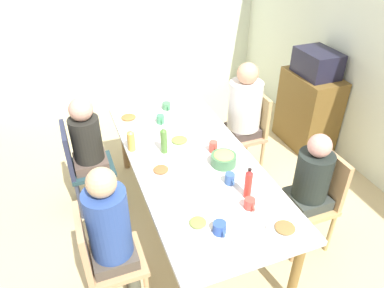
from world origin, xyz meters
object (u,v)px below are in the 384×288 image
(bottle_0, at_px, (248,184))
(chair_2, at_px, (102,257))
(cup_1, at_px, (230,179))
(cup_3, at_px, (166,106))
(chair_3, at_px, (316,196))
(bottle_1, at_px, (164,140))
(chair_1, at_px, (82,163))
(dining_table, at_px, (192,165))
(microwave, at_px, (317,63))
(plate_3, at_px, (161,171))
(plate_1, at_px, (198,224))
(side_cabinet, at_px, (308,110))
(plate_2, at_px, (179,141))
(cup_4, at_px, (160,119))
(person_0, at_px, (244,109))
(plate_0, at_px, (285,229))
(plate_4, at_px, (129,118))
(person_3, at_px, (309,184))
(cup_0, at_px, (250,204))
(person_1, at_px, (89,145))
(cup_2, at_px, (213,147))
(bottle_2, at_px, (131,140))
(person_2, at_px, (112,231))
(chair_0, at_px, (249,128))
(bowl_0, at_px, (224,159))

(bottle_0, bearing_deg, chair_2, -90.47)
(cup_1, height_order, cup_3, cup_1)
(chair_3, bearing_deg, bottle_1, -125.27)
(chair_1, distance_m, cup_3, 1.03)
(dining_table, relative_size, microwave, 4.77)
(plate_3, distance_m, cup_1, 0.56)
(plate_1, bearing_deg, side_cabinet, 126.66)
(plate_2, relative_size, cup_4, 2.33)
(person_0, xyz_separation_m, plate_2, (0.30, -0.80, -0.02))
(plate_3, bearing_deg, chair_1, -138.51)
(plate_0, bearing_deg, plate_4, -160.45)
(plate_3, xyz_separation_m, microwave, (-0.86, 2.07, 0.30))
(plate_0, distance_m, microwave, 2.31)
(person_3, xyz_separation_m, cup_0, (0.12, -0.61, 0.10))
(cup_4, bearing_deg, microwave, 93.56)
(person_0, distance_m, plate_0, 1.62)
(person_1, xyz_separation_m, cup_2, (0.54, 0.99, 0.08))
(bottle_2, bearing_deg, person_0, 102.12)
(person_2, height_order, microwave, person_2)
(chair_0, xyz_separation_m, plate_2, (0.30, -0.89, 0.23))
(bottle_2, bearing_deg, cup_4, 133.88)
(microwave, bearing_deg, plate_2, -74.31)
(dining_table, bearing_deg, chair_1, -123.22)
(cup_4, bearing_deg, chair_1, -83.72)
(cup_4, height_order, bottle_2, bottle_2)
(cup_4, bearing_deg, cup_1, 12.41)
(plate_3, distance_m, bowl_0, 0.52)
(chair_0, relative_size, cup_1, 8.12)
(chair_2, bearing_deg, person_2, 90.00)
(person_2, distance_m, bottle_2, 0.95)
(chair_3, bearing_deg, bottle_0, -89.23)
(dining_table, height_order, chair_3, chair_3)
(side_cabinet, bearing_deg, cup_3, -94.57)
(plate_3, height_order, cup_2, cup_2)
(dining_table, relative_size, plate_4, 8.82)
(person_2, bearing_deg, side_cabinet, 117.78)
(cup_2, distance_m, bottle_0, 0.62)
(dining_table, bearing_deg, person_1, -126.23)
(cup_1, bearing_deg, chair_0, 143.64)
(cup_0, bearing_deg, bottle_0, 159.83)
(plate_3, distance_m, bottle_0, 0.72)
(chair_0, height_order, cup_4, chair_0)
(chair_0, relative_size, chair_2, 1.00)
(dining_table, bearing_deg, cup_3, 175.99)
(cup_2, xyz_separation_m, cup_4, (-0.63, -0.28, -0.01))
(person_2, bearing_deg, plate_3, 135.33)
(chair_3, height_order, plate_2, chair_3)
(chair_1, bearing_deg, chair_0, 90.00)
(person_3, xyz_separation_m, cup_4, (-1.23, -0.86, 0.10))
(bottle_0, bearing_deg, person_1, -139.28)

